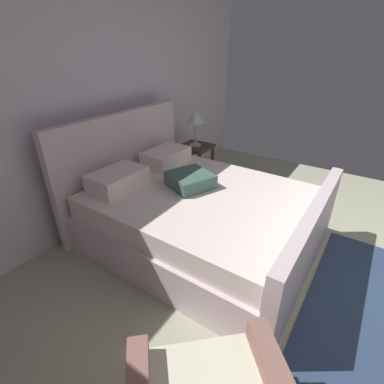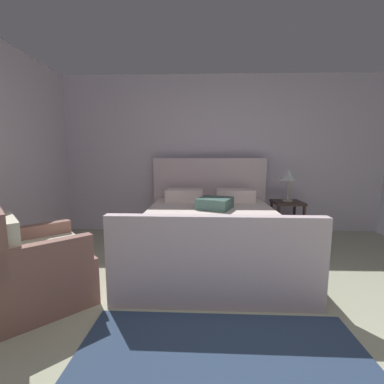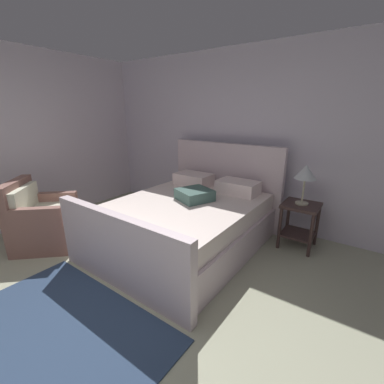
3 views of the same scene
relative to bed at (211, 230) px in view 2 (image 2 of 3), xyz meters
The scene contains 6 objects.
wall_back 1.61m from the bed, 79.57° to the left, with size 5.48×0.12×2.64m, color silver.
bed is the anchor object (origin of this frame).
nightstand_right 1.47m from the bed, 32.71° to the left, with size 0.44×0.44×0.60m.
table_lamp_right 1.60m from the bed, 32.71° to the left, with size 0.27×0.27×0.51m.
armchair 1.92m from the bed, 144.62° to the right, with size 1.02×1.02×0.90m.
area_rug 1.82m from the bed, 90.04° to the right, with size 1.92×1.11×0.01m, color navy.
Camera 2 is at (-0.39, -1.06, 1.28)m, focal length 23.60 mm.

